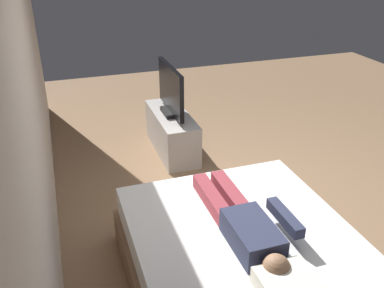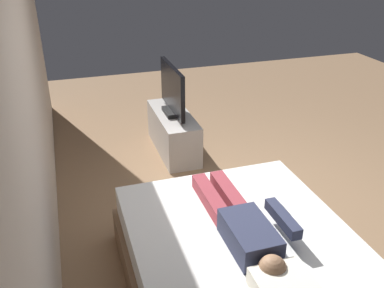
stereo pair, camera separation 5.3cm
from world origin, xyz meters
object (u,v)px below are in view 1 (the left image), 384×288
Objects in this scene: bed at (245,266)px; remote at (285,210)px; tv_stand at (172,132)px; tv at (171,91)px; person at (246,225)px.

remote is at bearing -65.97° from bed.
bed is 12.75× the size of remote.
tv_stand is 1.25× the size of tv.
person is 2.40m from tv.
person reaches higher than tv_stand.
remote reaches higher than tv_stand.
tv_stand is (2.24, 0.26, -0.30)m from remote.
bed is 0.53m from remote.
bed is at bearing 176.57° from tv.
person is 1.15× the size of tv_stand.
remote is 0.17× the size of tv.
bed is at bearing 114.03° from remote.
tv_stand is (2.42, -0.14, -0.01)m from bed.
bed is 2.42m from tv_stand.
bed reaches higher than tv_stand.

